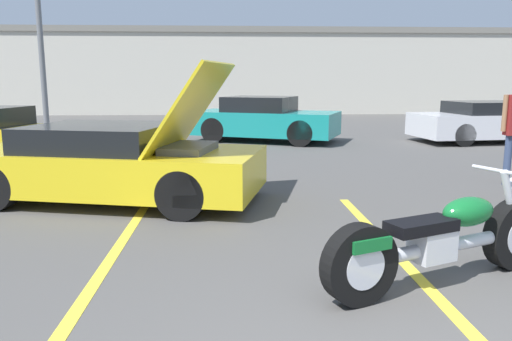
% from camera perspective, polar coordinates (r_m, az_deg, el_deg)
% --- Properties ---
extents(parking_stripe_foreground, '(0.12, 5.24, 0.01)m').
position_cam_1_polar(parking_stripe_foreground, '(5.02, -17.01, -10.71)').
color(parking_stripe_foreground, yellow).
rests_on(parking_stripe_foreground, ground).
extents(parking_stripe_middle, '(0.12, 5.24, 0.01)m').
position_cam_1_polar(parking_stripe_middle, '(5.16, 16.62, -10.09)').
color(parking_stripe_middle, yellow).
rests_on(parking_stripe_middle, ground).
extents(far_building, '(32.00, 4.20, 4.40)m').
position_cam_1_polar(far_building, '(27.73, -0.65, 11.51)').
color(far_building, beige).
rests_on(far_building, ground).
extents(motorcycle, '(2.32, 1.15, 0.97)m').
position_cam_1_polar(motorcycle, '(4.64, 20.62, -7.48)').
color(motorcycle, black).
rests_on(motorcycle, ground).
extents(show_car_hood_open, '(4.61, 2.80, 2.01)m').
position_cam_1_polar(show_car_hood_open, '(7.61, -15.98, 0.86)').
color(show_car_hood_open, yellow).
rests_on(show_car_hood_open, ground).
extents(parked_car_mid_row, '(4.50, 3.30, 1.29)m').
position_cam_1_polar(parked_car_mid_row, '(14.54, 0.94, 5.82)').
color(parked_car_mid_row, teal).
rests_on(parked_car_mid_row, ground).
extents(parked_car_right_row, '(4.59, 2.31, 1.16)m').
position_cam_1_polar(parked_car_right_row, '(15.88, 25.29, 5.01)').
color(parked_car_right_row, silver).
rests_on(parked_car_right_row, ground).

